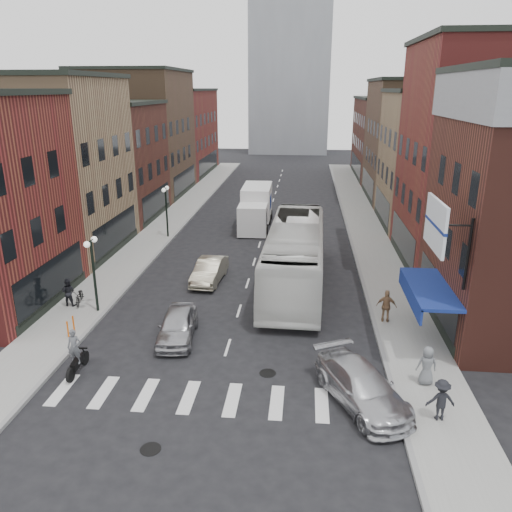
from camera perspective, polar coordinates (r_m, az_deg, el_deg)
The scene contains 31 objects.
ground at distance 22.49m, azimuth -3.66°, elevation -11.62°, with size 160.00×160.00×0.00m, color black.
sidewalk_left at distance 44.26m, azimuth -10.03°, elevation 3.63°, with size 3.00×74.00×0.15m, color gray.
sidewalk_right at distance 42.97m, azimuth 12.41°, elevation 3.02°, with size 3.00×74.00×0.15m, color gray.
curb_left at distance 43.90m, azimuth -8.14°, elevation 3.51°, with size 0.20×74.00×0.16m, color gray.
curb_right at distance 42.84m, azimuth 10.41°, elevation 3.00°, with size 0.20×74.00×0.16m, color gray.
crosswalk_stripes at distance 20.00m, azimuth -5.07°, elevation -15.92°, with size 12.00×2.20×0.01m, color silver.
bldg_left_mid_a at distance 38.22m, azimuth -23.35°, elevation 9.37°, with size 10.30×10.20×12.30m.
bldg_left_mid_b at distance 47.27m, azimuth -17.47°, elevation 10.30°, with size 10.30×10.20×10.30m.
bldg_left_far_a at distance 57.35m, azimuth -13.35°, elevation 13.48°, with size 10.30×12.20×13.30m.
bldg_left_far_b at distance 70.79m, azimuth -9.63°, elevation 13.79°, with size 10.30×16.20×11.30m.
bldg_right_mid_a at distance 35.40m, azimuth 25.31°, elevation 10.13°, with size 10.30×10.20×14.30m.
bldg_right_mid_b at distance 45.06m, azimuth 20.98°, elevation 10.21°, with size 10.30×10.20×11.30m.
bldg_right_far_a at distance 55.64m, azimuth 18.19°, elevation 12.41°, with size 10.30×12.20×12.30m.
bldg_right_far_b at distance 69.42m, azimuth 15.72°, elevation 12.87°, with size 10.30×16.20×10.30m.
awning_blue at distance 24.00m, azimuth 18.81°, elevation -3.65°, with size 1.80×5.00×0.78m.
billboard_sign at distance 21.00m, azimuth 20.05°, elevation 3.19°, with size 1.52×3.00×3.70m.
distant_tower at distance 98.16m, azimuth 4.10°, elevation 26.60°, with size 14.00×14.00×50.00m, color #9399A0.
streetlamp_near at distance 26.86m, azimuth -18.17°, elevation -0.57°, with size 0.32×1.22×4.11m.
streetlamp_far at distance 39.57m, azimuth -10.24°, elevation 6.07°, with size 0.32×1.22×4.11m.
bike_rack at distance 25.56m, azimuth -20.42°, elevation -7.55°, with size 0.08×0.68×0.80m.
box_truck at distance 42.61m, azimuth -0.03°, elevation 5.53°, with size 2.44×7.75×3.36m.
motorcycle_rider at distance 22.23m, azimuth -19.93°, elevation -10.41°, with size 0.59×1.98×2.01m.
transit_bus at distance 29.74m, azimuth 4.49°, elevation 0.11°, with size 3.19×13.62×3.79m, color silver.
sedan_left_near at distance 24.06m, azimuth -8.98°, elevation -7.81°, with size 1.65×4.10×1.40m, color #ABABB0.
sedan_left_far at distance 30.71m, azimuth -5.34°, elevation -1.68°, with size 1.48×4.24×1.40m, color #BCB498.
curb_car at distance 19.70m, azimuth 12.00°, elevation -14.38°, with size 2.01×4.94×1.43m, color #B6B7BB.
parked_bicycle at distance 28.88m, azimuth -19.51°, elevation -4.33°, with size 0.57×1.63×0.86m, color black.
ped_left_solo at distance 28.69m, azimuth -20.66°, elevation -3.87°, with size 0.75×0.43×1.54m, color black.
ped_right_a at distance 19.35m, azimuth 20.39°, elevation -15.15°, with size 1.01×0.50×1.56m, color black.
ped_right_b at distance 25.85m, azimuth 14.69°, elevation -5.56°, with size 0.99×0.49×1.68m, color #8C6747.
ped_right_c at distance 21.20m, azimuth 18.94°, elevation -11.74°, with size 0.79×0.51×1.62m, color slate.
Camera 1 is at (3.31, -19.15, 11.32)m, focal length 35.00 mm.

